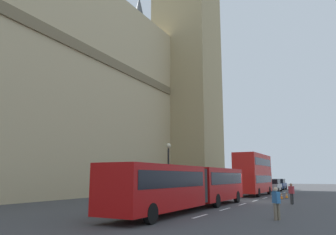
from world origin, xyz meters
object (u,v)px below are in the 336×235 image
Objects in this scene: traffic_cone_west at (274,197)px; sedan_lead at (274,185)px; traffic_cone_east at (287,195)px; street_lamp at (168,168)px; double_decker_bus at (253,173)px; traffic_cone_middle at (281,196)px; sedan_trailing at (280,184)px; pedestrian_near_cones at (276,202)px; pedestrian_by_kerb at (292,193)px; articulated_bus at (190,184)px.

sedan_lead is at bearing 9.92° from traffic_cone_west.
traffic_cone_east is 13.95m from street_lamp.
traffic_cone_west is at bearing -170.08° from sedan_lead.
traffic_cone_middle is at bearing -141.65° from double_decker_bus.
sedan_trailing reaches higher than pedestrian_near_cones.
pedestrian_near_cones reaches higher than traffic_cone_middle.
sedan_lead is at bearing -177.24° from sedan_trailing.
street_lamp reaches higher than sedan_trailing.
sedan_trailing is 22.73m from traffic_cone_east.
pedestrian_near_cones reaches higher than traffic_cone_west.
traffic_cone_east is 0.34× the size of pedestrian_by_kerb.
double_decker_bus reaches higher than traffic_cone_middle.
sedan_trailing is at bearing 2.76° from sedan_lead.
street_lamp is (-8.79, 8.35, 2.77)m from traffic_cone_middle.
traffic_cone_west is 0.11× the size of street_lamp.
articulated_bus reaches higher than sedan_lead.
traffic_cone_east is at bearing -169.32° from sedan_trailing.
pedestrian_by_kerb reaches higher than traffic_cone_east.
traffic_cone_middle is 6.55m from pedestrian_by_kerb.
sedan_lead is 34.02m from pedestrian_near_cones.
street_lamp is 10.66m from pedestrian_by_kerb.
double_decker_bus is 5.71× the size of pedestrian_near_cones.
sedan_trailing reaches higher than traffic_cone_west.
articulated_bus is 31.04× the size of traffic_cone_middle.
pedestrian_near_cones is (-17.00, -2.37, 0.63)m from traffic_cone_middle.
double_decker_bus reaches higher than sedan_lead.
double_decker_bus is 11.77m from sedan_lead.
sedan_lead is at bearing -0.46° from articulated_bus.
double_decker_bus reaches higher than pedestrian_near_cones.
sedan_trailing is at bearing 10.68° from traffic_cone_east.
traffic_cone_east is (-3.01, -4.08, -2.43)m from double_decker_bus.
double_decker_bus is 12.61m from pedestrian_by_kerb.
sedan_trailing is at bearing -7.57° from street_lamp.
sedan_lead reaches higher than traffic_cone_west.
street_lamp is at bearing 52.56° from pedestrian_near_cones.
articulated_bus is at bearing -179.81° from sedan_trailing.
traffic_cone_west is at bearing -52.22° from street_lamp.
articulated_bus is 14.67m from traffic_cone_middle.
sedan_lead is at bearing -10.65° from street_lamp.
street_lamp reaches higher than traffic_cone_east.
double_decker_bus is 16.64× the size of traffic_cone_west.
double_decker_bus is at bearing 26.85° from pedestrian_by_kerb.
articulated_bus is 12.18m from traffic_cone_west.
articulated_bus reaches higher than pedestrian_by_kerb.
sedan_lead is 1.00× the size of sedan_trailing.
sedan_lead is 2.60× the size of pedestrian_near_cones.
double_decker_bus is 14.37m from street_lamp.
double_decker_bus is at bearing 0.01° from articulated_bus.
pedestrian_by_kerb reaches higher than traffic_cone_middle.
sedan_trailing reaches higher than traffic_cone_east.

